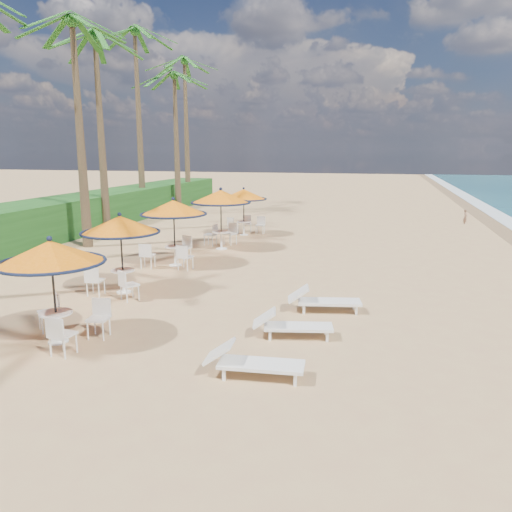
{
  "coord_description": "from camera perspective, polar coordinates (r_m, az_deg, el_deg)",
  "views": [
    {
      "loc": [
        1.98,
        -9.26,
        4.22
      ],
      "look_at": [
        -1.46,
        4.34,
        1.2
      ],
      "focal_mm": 35.0,
      "sensor_mm": 36.0,
      "label": 1
    }
  ],
  "objects": [
    {
      "name": "palm_3",
      "position": [
        23.25,
        -20.2,
        22.62
      ],
      "size": [
        5.0,
        5.0,
        9.54
      ],
      "color": "brown",
      "rests_on": "ground"
    },
    {
      "name": "palm_6",
      "position": [
        34.55,
        -9.29,
        18.86
      ],
      "size": [
        5.0,
        5.0,
        9.15
      ],
      "color": "brown",
      "rests_on": "ground"
    },
    {
      "name": "station_0",
      "position": [
        11.62,
        -22.1,
        -0.99
      ],
      "size": [
        2.3,
        2.3,
        2.4
      ],
      "color": "black",
      "rests_on": "ground"
    },
    {
      "name": "station_1",
      "position": [
        15.07,
        -15.36,
        2.64
      ],
      "size": [
        2.32,
        2.32,
        2.42
      ],
      "color": "black",
      "rests_on": "ground"
    },
    {
      "name": "station_2",
      "position": [
        18.33,
        -9.43,
        4.54
      ],
      "size": [
        2.42,
        2.52,
        2.52
      ],
      "color": "black",
      "rests_on": "ground"
    },
    {
      "name": "lounger_near",
      "position": [
        9.56,
        -0.59,
        -11.94
      ],
      "size": [
        1.92,
        0.73,
        0.67
      ],
      "rotation": [
        0.0,
        0.0,
        0.08
      ],
      "color": "white",
      "rests_on": "ground"
    },
    {
      "name": "ground",
      "position": [
        10.36,
        1.99,
        -11.88
      ],
      "size": [
        160.0,
        160.0,
        0.0
      ],
      "primitive_type": "plane",
      "color": "tan",
      "rests_on": "ground"
    },
    {
      "name": "scrub_hedge",
      "position": [
        25.71,
        -23.05,
        3.76
      ],
      "size": [
        3.0,
        40.0,
        1.8
      ],
      "primitive_type": "cube",
      "color": "#194716",
      "rests_on": "ground"
    },
    {
      "name": "palm_5",
      "position": [
        33.37,
        -13.63,
        22.56
      ],
      "size": [
        5.0,
        5.0,
        11.38
      ],
      "color": "brown",
      "rests_on": "ground"
    },
    {
      "name": "lounger_mid",
      "position": [
        11.48,
        3.91,
        -7.83
      ],
      "size": [
        1.89,
        0.91,
        0.65
      ],
      "rotation": [
        0.0,
        0.0,
        0.2
      ],
      "color": "white",
      "rests_on": "ground"
    },
    {
      "name": "station_3",
      "position": [
        21.3,
        -4.05,
        6.18
      ],
      "size": [
        2.54,
        2.68,
        2.65
      ],
      "color": "black",
      "rests_on": "ground"
    },
    {
      "name": "lounger_far",
      "position": [
        13.31,
        7.54,
        -4.99
      ],
      "size": [
        2.0,
        0.96,
        0.69
      ],
      "rotation": [
        0.0,
        0.0,
        0.19
      ],
      "color": "white",
      "rests_on": "ground"
    },
    {
      "name": "palm_7",
      "position": [
        38.44,
        -8.15,
        20.29
      ],
      "size": [
        5.0,
        5.0,
        10.64
      ],
      "color": "brown",
      "rests_on": "ground"
    },
    {
      "name": "palm_4",
      "position": [
        27.27,
        -17.86,
        21.53
      ],
      "size": [
        5.0,
        5.0,
        9.75
      ],
      "color": "brown",
      "rests_on": "ground"
    },
    {
      "name": "station_4",
      "position": [
        24.79,
        -1.35,
        6.42
      ],
      "size": [
        2.29,
        2.29,
        2.39
      ],
      "color": "black",
      "rests_on": "ground"
    },
    {
      "name": "person",
      "position": [
        30.95,
        22.82,
        4.19
      ],
      "size": [
        0.3,
        0.37,
        0.89
      ],
      "primitive_type": "imported",
      "rotation": [
        0.0,
        0.0,
        1.26
      ],
      "color": "brown",
      "rests_on": "ground"
    }
  ]
}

